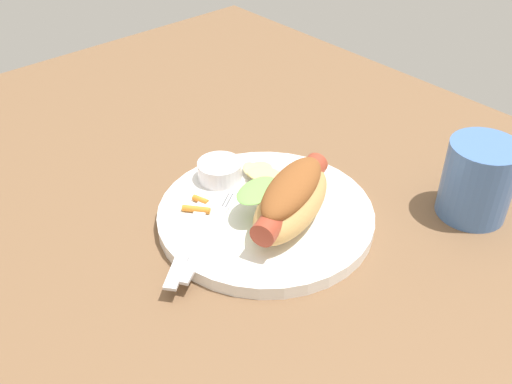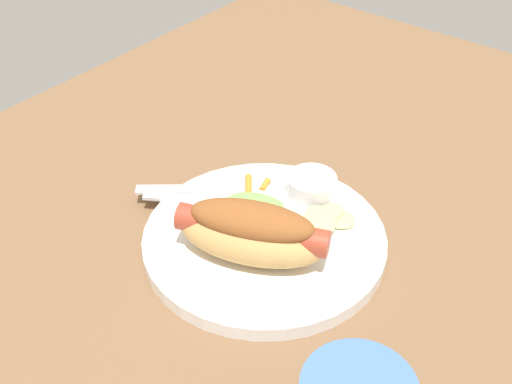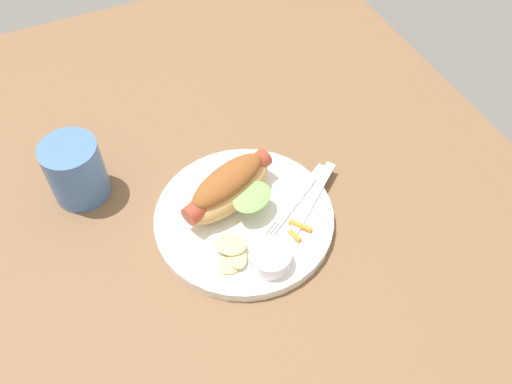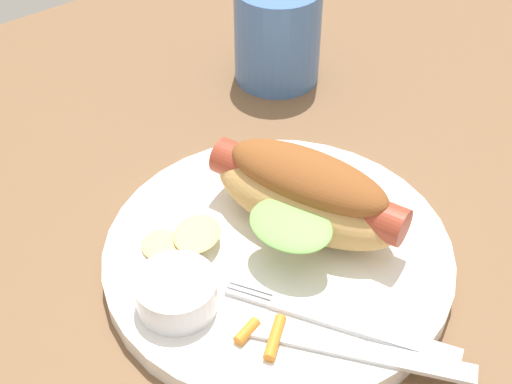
# 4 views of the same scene
# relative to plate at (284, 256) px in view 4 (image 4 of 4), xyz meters

# --- Properties ---
(ground_plane) EXTENTS (1.20, 0.90, 0.02)m
(ground_plane) POSITION_rel_plate_xyz_m (0.00, -0.00, -0.02)
(ground_plane) COLOR brown
(plate) EXTENTS (0.25, 0.25, 0.02)m
(plate) POSITION_rel_plate_xyz_m (0.00, 0.00, 0.00)
(plate) COLOR white
(plate) RESTS_ON ground_plane
(hot_dog) EXTENTS (0.12, 0.16, 0.06)m
(hot_dog) POSITION_rel_plate_xyz_m (-0.03, -0.01, 0.04)
(hot_dog) COLOR tan
(hot_dog) RESTS_ON plate
(sauce_ramekin) EXTENTS (0.05, 0.05, 0.02)m
(sauce_ramekin) POSITION_rel_plate_xyz_m (0.09, -0.00, 0.02)
(sauce_ramekin) COLOR white
(sauce_ramekin) RESTS_ON plate
(fork) EXTENTS (0.09, 0.14, 0.00)m
(fork) POSITION_rel_plate_xyz_m (0.01, 0.08, 0.01)
(fork) COLOR silver
(fork) RESTS_ON plate
(knife) EXTENTS (0.10, 0.13, 0.00)m
(knife) POSITION_rel_plate_xyz_m (0.02, 0.10, 0.01)
(knife) COLOR silver
(knife) RESTS_ON plate
(chips_pile) EXTENTS (0.07, 0.06, 0.02)m
(chips_pile) POSITION_rel_plate_xyz_m (0.06, -0.04, 0.02)
(chips_pile) COLOR #DFC87C
(chips_pile) RESTS_ON plate
(carrot_garnish) EXTENTS (0.04, 0.03, 0.01)m
(carrot_garnish) POSITION_rel_plate_xyz_m (0.06, 0.05, 0.01)
(carrot_garnish) COLOR orange
(carrot_garnish) RESTS_ON plate
(drinking_cup) EXTENTS (0.08, 0.08, 0.09)m
(drinking_cup) POSITION_rel_plate_xyz_m (-0.15, -0.20, 0.04)
(drinking_cup) COLOR #4770B2
(drinking_cup) RESTS_ON ground_plane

